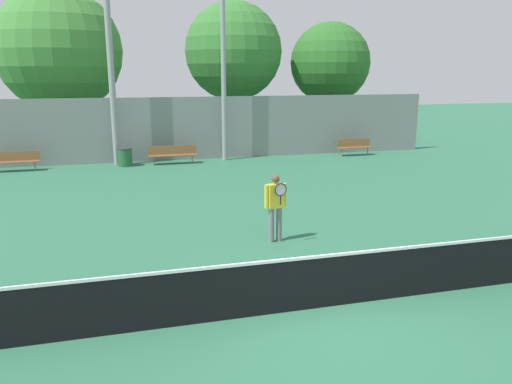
% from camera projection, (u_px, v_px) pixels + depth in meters
% --- Properties ---
extents(ground_plane, '(100.00, 100.00, 0.00)m').
position_uv_depth(ground_plane, '(319.00, 308.00, 8.83)').
color(ground_plane, '#2D6B4C').
extents(tennis_net, '(11.65, 0.09, 0.99)m').
position_uv_depth(tennis_net, '(320.00, 281.00, 8.72)').
color(tennis_net, '#99999E').
rests_on(tennis_net, ground_plane).
extents(tennis_player, '(0.57, 0.44, 1.67)m').
position_uv_depth(tennis_player, '(275.00, 204.00, 12.08)').
color(tennis_player, slate).
rests_on(tennis_player, ground_plane).
extents(bench_courtside_near, '(2.19, 0.40, 0.82)m').
position_uv_depth(bench_courtside_near, '(173.00, 153.00, 22.63)').
color(bench_courtside_near, brown).
rests_on(bench_courtside_near, ground_plane).
extents(bench_courtside_far, '(2.05, 0.40, 0.82)m').
position_uv_depth(bench_courtside_far, '(14.00, 159.00, 20.93)').
color(bench_courtside_far, brown).
rests_on(bench_courtside_far, ground_plane).
extents(bench_adjacent_court, '(1.79, 0.40, 0.82)m').
position_uv_depth(bench_adjacent_court, '(354.00, 145.00, 24.94)').
color(bench_adjacent_court, brown).
rests_on(bench_adjacent_court, ground_plane).
extents(light_pole_near_left, '(0.90, 0.60, 8.60)m').
position_uv_depth(light_pole_near_left, '(110.00, 49.00, 21.27)').
color(light_pole_near_left, '#939399').
rests_on(light_pole_near_left, ground_plane).
extents(light_pole_far_right, '(0.90, 0.60, 10.01)m').
position_uv_depth(light_pole_far_right, '(223.00, 27.00, 22.35)').
color(light_pole_far_right, '#939399').
rests_on(light_pole_far_right, ground_plane).
extents(trash_bin, '(0.64, 0.64, 0.81)m').
position_uv_depth(trash_bin, '(125.00, 157.00, 22.07)').
color(trash_bin, '#235B33').
rests_on(trash_bin, ground_plane).
extents(back_fence, '(24.34, 0.06, 2.95)m').
position_uv_depth(back_fence, '(190.00, 128.00, 23.55)').
color(back_fence, gray).
rests_on(back_fence, ground_plane).
extents(tree_green_tall, '(6.18, 6.18, 8.22)m').
position_uv_depth(tree_green_tall, '(59.00, 51.00, 24.89)').
color(tree_green_tall, brown).
rests_on(tree_green_tall, ground_plane).
extents(tree_green_broad, '(5.21, 5.21, 7.77)m').
position_uv_depth(tree_green_broad, '(233.00, 52.00, 26.75)').
color(tree_green_broad, brown).
rests_on(tree_green_broad, ground_plane).
extents(tree_dark_dense, '(4.48, 4.48, 6.82)m').
position_uv_depth(tree_dark_dense, '(330.00, 63.00, 28.17)').
color(tree_dark_dense, brown).
rests_on(tree_dark_dense, ground_plane).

